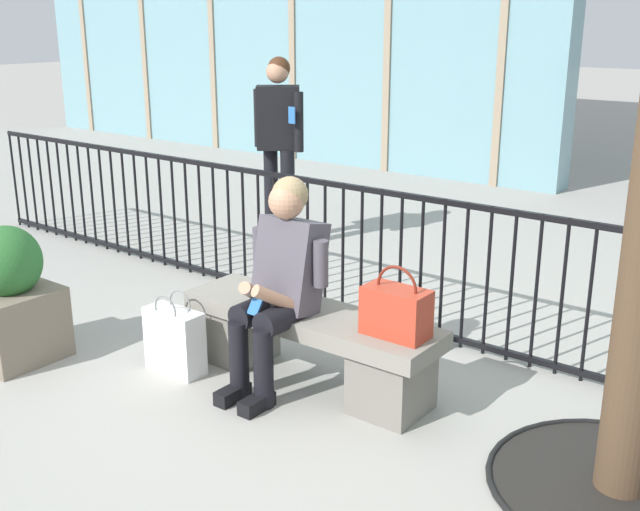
% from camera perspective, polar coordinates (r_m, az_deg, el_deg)
% --- Properties ---
extents(ground_plane, '(60.00, 60.00, 0.00)m').
position_cam_1_polar(ground_plane, '(4.55, -0.77, -9.35)').
color(ground_plane, '#9E9B93').
extents(stone_bench, '(1.60, 0.44, 0.45)m').
position_cam_1_polar(stone_bench, '(4.44, -0.79, -6.22)').
color(stone_bench, gray).
rests_on(stone_bench, ground).
extents(seated_person_with_phone, '(0.52, 0.66, 1.21)m').
position_cam_1_polar(seated_person_with_phone, '(4.27, -3.02, -1.74)').
color(seated_person_with_phone, black).
rests_on(seated_person_with_phone, ground).
extents(handbag_on_bench, '(0.35, 0.19, 0.38)m').
position_cam_1_polar(handbag_on_bench, '(4.00, 5.67, -4.12)').
color(handbag_on_bench, '#B23823').
rests_on(handbag_on_bench, stone_bench).
extents(shopping_bag, '(0.38, 0.16, 0.50)m').
position_cam_1_polar(shopping_bag, '(4.68, -10.74, -6.18)').
color(shopping_bag, white).
rests_on(shopping_bag, ground).
extents(bystander_at_railing, '(0.55, 0.41, 1.71)m').
position_cam_1_polar(bystander_at_railing, '(6.98, -3.09, 8.72)').
color(bystander_at_railing, black).
rests_on(bystander_at_railing, ground).
extents(plaza_railing, '(9.12, 0.04, 0.96)m').
position_cam_1_polar(plaza_railing, '(5.12, 5.99, -0.48)').
color(plaza_railing, black).
rests_on(plaza_railing, ground).
extents(planter, '(0.50, 0.50, 0.85)m').
position_cam_1_polar(planter, '(5.07, -21.97, -2.98)').
color(planter, '#726656').
rests_on(planter, ground).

